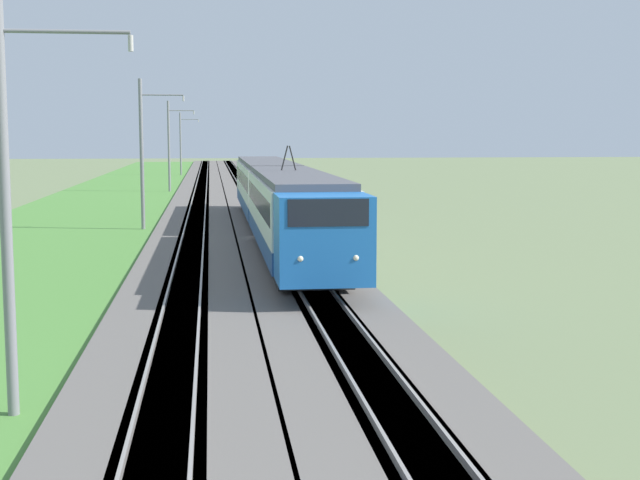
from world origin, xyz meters
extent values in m
cube|color=#605B56|center=(50.00, 0.00, 0.15)|extent=(240.00, 4.40, 0.30)
cube|color=#605B56|center=(50.00, -4.31, 0.15)|extent=(240.00, 4.40, 0.30)
cube|color=#4C4238|center=(50.00, 0.00, 0.15)|extent=(240.00, 1.57, 0.30)
cube|color=gray|center=(50.00, 0.53, 0.38)|extent=(240.00, 0.07, 0.15)
cube|color=gray|center=(50.00, -0.53, 0.38)|extent=(240.00, 0.07, 0.15)
cube|color=#4C4238|center=(50.00, -4.31, 0.15)|extent=(240.00, 1.57, 0.30)
cube|color=gray|center=(50.00, -3.78, 0.38)|extent=(240.00, 0.07, 0.15)
cube|color=gray|center=(50.00, -4.84, 0.38)|extent=(240.00, 0.07, 0.15)
cube|color=#4C8438|center=(50.00, 7.19, 0.06)|extent=(240.00, 12.37, 0.12)
cube|color=blue|center=(18.13, -4.31, 2.35)|extent=(2.43, 2.87, 2.69)
cube|color=black|center=(17.77, -4.31, 3.25)|extent=(1.75, 2.39, 0.81)
sphere|color=#F2EAC6|center=(16.97, -3.49, 1.90)|extent=(0.20, 0.20, 0.20)
sphere|color=#F2EAC6|center=(16.97, -5.13, 1.90)|extent=(0.20, 0.20, 0.20)
cube|color=navy|center=(27.65, -4.31, 1.38)|extent=(16.61, 2.99, 0.75)
cube|color=silver|center=(27.65, -4.31, 2.72)|extent=(16.61, 2.99, 1.94)
cube|color=black|center=(27.65, -4.31, 2.88)|extent=(15.28, 3.01, 0.81)
cube|color=#515156|center=(27.65, -4.31, 3.82)|extent=(16.61, 2.75, 0.25)
cube|color=black|center=(27.65, -4.31, 0.72)|extent=(15.78, 2.54, 0.55)
cylinder|color=black|center=(21.15, -3.78, 0.88)|extent=(0.86, 0.12, 0.86)
cylinder|color=black|center=(21.15, -4.84, 0.88)|extent=(0.86, 0.12, 0.86)
cube|color=navy|center=(46.07, -4.31, 1.38)|extent=(19.03, 2.99, 0.75)
cube|color=silver|center=(46.07, -4.31, 2.72)|extent=(19.03, 2.99, 1.94)
cube|color=black|center=(46.07, -4.31, 2.88)|extent=(17.51, 3.01, 0.81)
cube|color=#515156|center=(46.07, -4.31, 3.82)|extent=(19.03, 2.75, 0.25)
cube|color=black|center=(46.07, -4.31, 0.72)|extent=(18.08, 2.54, 0.55)
cylinder|color=black|center=(30.14, -4.13, 4.49)|extent=(0.06, 0.33, 1.08)
cylinder|color=black|center=(30.14, -4.48, 4.49)|extent=(0.06, 0.33, 1.08)
cube|color=black|center=(21.15, -4.31, 0.00)|extent=(0.10, 0.10, 0.00)
cylinder|color=slate|center=(8.64, 2.94, 4.16)|extent=(0.22, 0.22, 8.32)
cylinder|color=slate|center=(8.64, 1.74, 7.42)|extent=(0.08, 2.40, 0.08)
cylinder|color=#B2ADA8|center=(8.64, 0.54, 7.22)|extent=(0.10, 0.10, 0.30)
cylinder|color=slate|center=(42.89, 2.94, 4.32)|extent=(0.22, 0.22, 8.63)
cylinder|color=slate|center=(42.89, 1.74, 7.73)|extent=(0.08, 2.40, 0.08)
cylinder|color=#B2ADA8|center=(42.89, 0.54, 7.53)|extent=(0.10, 0.10, 0.30)
cylinder|color=slate|center=(77.14, 2.94, 4.33)|extent=(0.22, 0.22, 8.66)
cylinder|color=slate|center=(77.14, 1.74, 7.76)|extent=(0.08, 2.40, 0.08)
cylinder|color=#B2ADA8|center=(77.14, 0.54, 7.56)|extent=(0.10, 0.10, 0.30)
cylinder|color=slate|center=(111.39, 2.94, 4.20)|extent=(0.22, 0.22, 8.39)
cylinder|color=slate|center=(111.39, 1.74, 7.49)|extent=(0.08, 2.40, 0.08)
cylinder|color=#B2ADA8|center=(111.39, 0.54, 7.29)|extent=(0.10, 0.10, 0.30)
camera|label=1|loc=(-8.70, -0.90, 5.52)|focal=50.00mm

